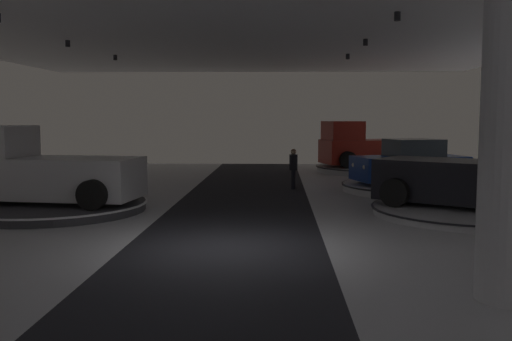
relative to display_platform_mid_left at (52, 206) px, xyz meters
name	(u,v)px	position (x,y,z in m)	size (l,w,h in m)	color
ground	(225,249)	(5.67, -4.61, -0.18)	(24.00, 44.00, 0.06)	silver
display_platform_mid_left	(52,206)	(0.00, 0.00, 0.00)	(5.68, 5.68, 0.28)	#333338
pickup_truck_mid_left	(41,171)	(-0.32, 0.04, 1.06)	(5.52, 3.17, 2.30)	silver
display_platform_deep_right	(373,168)	(11.75, 12.69, 0.02)	(5.91, 5.91, 0.31)	#B7B7BC
pickup_truck_deep_right	(368,148)	(11.44, 12.61, 1.09)	(5.66, 3.69, 2.30)	maroon
display_platform_mid_right	(471,211)	(12.41, -0.22, -0.03)	(5.68, 5.68, 0.23)	#B7B7BC
pickup_truck_mid_right	(484,176)	(12.68, -0.40, 1.00)	(5.58, 4.71, 2.30)	black
display_platform_far_right	(409,187)	(11.83, 4.99, 0.01)	(5.11, 5.11, 0.29)	silver
display_car_far_right	(410,164)	(11.86, 5.00, 0.90)	(4.53, 3.09, 1.71)	navy
visitor_walking_near	(293,166)	(7.43, 5.51, 0.75)	(0.32, 0.32, 1.59)	black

